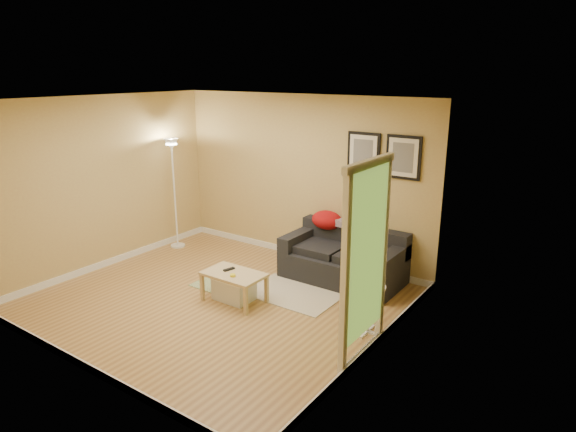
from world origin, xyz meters
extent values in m
plane|color=tan|center=(0.00, 0.00, 0.00)|extent=(4.50, 4.50, 0.00)
plane|color=white|center=(0.00, 0.00, 2.60)|extent=(4.50, 4.50, 0.00)
plane|color=tan|center=(0.00, 2.00, 1.30)|extent=(4.50, 0.00, 4.50)
plane|color=tan|center=(0.00, -2.00, 1.30)|extent=(4.50, 0.00, 4.50)
plane|color=tan|center=(-2.25, 0.00, 1.30)|extent=(0.00, 4.00, 4.00)
plane|color=tan|center=(2.25, 0.00, 1.30)|extent=(0.00, 4.00, 4.00)
cube|color=white|center=(0.00, 1.99, 0.05)|extent=(4.50, 0.02, 0.10)
cube|color=white|center=(0.00, -1.99, 0.05)|extent=(4.50, 0.02, 0.10)
cube|color=white|center=(-2.24, 0.00, 0.05)|extent=(0.02, 4.00, 0.10)
cube|color=white|center=(2.24, 0.00, 0.05)|extent=(0.02, 4.00, 0.10)
cube|color=beige|center=(0.73, 0.72, 0.01)|extent=(1.25, 0.85, 0.01)
cube|color=#668C4C|center=(-0.30, 0.34, 0.01)|extent=(0.70, 0.50, 0.01)
cube|color=black|center=(0.10, 0.14, 0.41)|extent=(0.09, 0.17, 0.02)
cylinder|color=yellow|center=(0.28, 0.00, 0.42)|extent=(0.07, 0.07, 0.03)
camera|label=1|loc=(4.27, -4.49, 2.95)|focal=31.41mm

